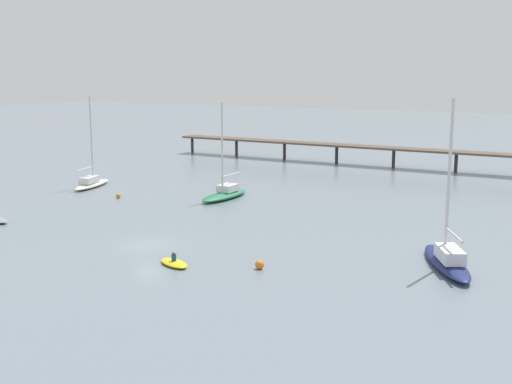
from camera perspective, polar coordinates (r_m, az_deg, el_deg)
ground_plane at (r=56.42m, az=-9.37°, el=-4.59°), size 400.00×400.00×0.00m
pier at (r=100.17m, az=15.06°, el=3.85°), size 67.81×4.30×6.79m
sailboat_cream at (r=85.59m, az=-14.24°, el=0.88°), size 3.93×8.25×11.47m
sailboat_green at (r=75.81m, az=-2.72°, el=-0.06°), size 2.65×8.57×11.11m
sailboat_navy at (r=51.18m, az=16.40°, el=-5.55°), size 6.58×9.77×12.68m
dinghy_yellow at (r=50.30m, az=-7.19°, el=-6.16°), size 3.46×2.60×1.14m
mooring_buoy_near at (r=48.95m, az=0.31°, el=-6.38°), size 0.68×0.68×0.68m
mooring_buoy_mid at (r=77.60m, az=-11.96°, el=-0.33°), size 0.54×0.54×0.54m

